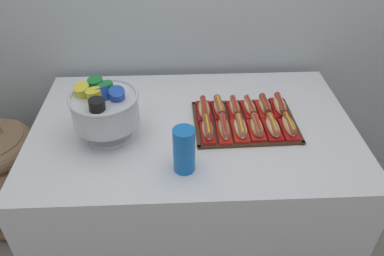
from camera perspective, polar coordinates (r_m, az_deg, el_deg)
The scene contains 18 objects.
ground_plane at distance 2.31m, azimuth 0.16°, elevation -14.65°, with size 10.00×10.00×0.00m, color gray.
buffet_table at distance 2.01m, azimuth 0.18°, elevation -7.65°, with size 1.53×0.97×0.76m.
floor_vase at distance 2.43m, azimuth -26.65°, elevation -6.91°, with size 0.53×0.53×1.10m.
serving_tray at distance 1.80m, azimuth 8.02°, elevation 0.85°, with size 0.49×0.37×0.01m.
hot_dog_0 at distance 1.69m, azimuth 2.37°, elevation -0.13°, with size 0.06×0.17×0.07m.
hot_dog_1 at distance 1.70m, azimuth 4.89°, elevation -0.06°, with size 0.06×0.18×0.06m.
hot_dog_2 at distance 1.71m, azimuth 7.37°, elevation -0.01°, with size 0.07×0.17×0.06m.
hot_dog_3 at distance 1.72m, azimuth 9.82°, elevation 0.12°, with size 0.07×0.16×0.06m.
hot_dog_4 at distance 1.74m, azimuth 12.21°, elevation 0.16°, with size 0.07×0.17×0.06m.
hot_dog_5 at distance 1.77m, azimuth 14.56°, elevation 0.28°, with size 0.07×0.17×0.06m.
hot_dog_6 at distance 1.82m, azimuth 1.84°, elevation 2.87°, with size 0.07×0.18×0.06m.
hot_dog_7 at distance 1.83m, azimuth 4.18°, elevation 3.08°, with size 0.07×0.17×0.07m.
hot_dog_8 at distance 1.84m, azimuth 6.50°, elevation 3.09°, with size 0.06×0.16×0.06m.
hot_dog_9 at distance 1.86m, azimuth 8.78°, elevation 3.14°, with size 0.07×0.16×0.06m.
hot_dog_10 at distance 1.87m, azimuth 11.04°, elevation 3.29°, with size 0.07×0.16×0.07m.
hot_dog_11 at distance 1.89m, azimuth 13.24°, elevation 3.32°, with size 0.07×0.18×0.06m.
punch_bowl at distance 1.65m, azimuth -13.19°, elevation 3.01°, with size 0.30×0.30×0.27m.
cup_stack at distance 1.48m, azimuth -1.22°, elevation -3.40°, with size 0.09×0.09×0.20m.
Camera 1 is at (-0.07, -1.42, 1.82)m, focal length 34.95 mm.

